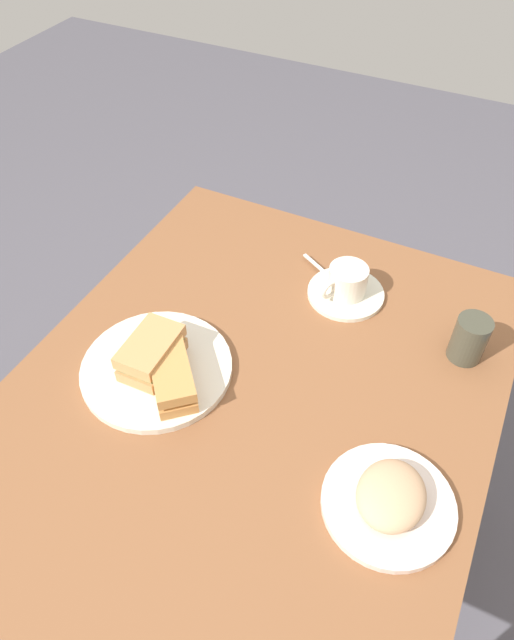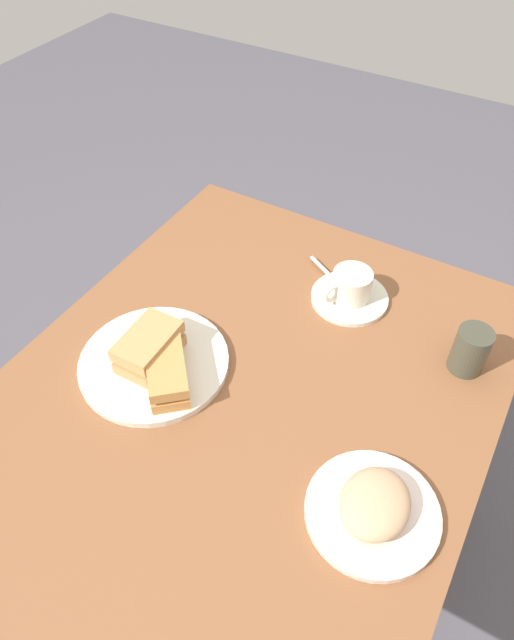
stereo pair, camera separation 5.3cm
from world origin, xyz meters
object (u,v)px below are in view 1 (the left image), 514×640
Objects in this scene: dining_table at (250,433)px; side_plate at (388,504)px; coffee_saucer at (346,293)px; sandwich_front at (151,353)px; coffee_cup at (347,280)px; drinking_glass at (469,339)px; sandwich_plate at (157,368)px; sandwich_back at (171,374)px; spoon at (323,271)px.

dining_table is 0.33m from side_plate.
coffee_saucer is 0.47m from side_plate.
sandwich_front reaches higher than coffee_cup.
dining_table is 10.33× the size of coffee_cup.
drinking_glass reaches higher than side_plate.
coffee_saucer is at bearing -152.02° from side_plate.
sandwich_back is (0.02, 0.05, 0.03)m from sandwich_plate.
spoon is at bearing -120.94° from coffee_cup.
drinking_glass is at bearing 77.59° from coffee_saucer.
spoon is (-0.40, 0.13, -0.03)m from sandwich_back.
dining_table is 6.65× the size of coffee_saucer.
sandwich_back is 1.70× the size of spoon.
sandwich_front is at bearing -36.38° from coffee_saucer.
drinking_glass reaches higher than coffee_saucer.
sandwich_plate is at bearing -25.13° from spoon.
sandwich_front is (0.02, -0.18, 0.17)m from dining_table.
side_plate is at bearing 81.40° from sandwich_front.
sandwich_plate is at bearing -35.40° from coffee_saucer.
coffee_cup reaches higher than coffee_saucer.
sandwich_plate is 2.72× the size of coffee_cup.
side_plate reaches higher than coffee_saucer.
spoon is at bearing -119.58° from coffee_saucer.
sandwich_front reaches higher than side_plate.
coffee_saucer is at bearing 151.79° from sandwich_back.
coffee_cup is 0.26m from drinking_glass.
sandwich_back is 0.98× the size of coffee_saucer.
sandwich_plate is (0.03, -0.18, 0.13)m from dining_table.
coffee_cup is at bearing -28.17° from coffee_saucer.
drinking_glass is (-0.29, 0.50, 0.04)m from sandwich_plate.
spoon is at bearing 153.85° from sandwich_front.
coffee_saucer is 0.27m from drinking_glass.
sandwich_front is at bearing -82.72° from dining_table.
sandwich_plate is at bearing 72.69° from sandwich_front.
sandwich_back is at bearing -17.92° from spoon.
coffee_cup reaches higher than sandwich_plate.
spoon is at bearing 154.87° from sandwich_plate.
spoon reaches higher than sandwich_plate.
coffee_saucer is 0.08m from spoon.
side_plate is (0.41, 0.22, 0.00)m from coffee_saucer.
sandwich_front reaches higher than coffee_saucer.
drinking_glass reaches higher than sandwich_back.
coffee_cup reaches higher than spoon.
dining_table is at bearing 97.28° from sandwich_front.
sandwich_front is 1.39× the size of spoon.
sandwich_front reaches higher than sandwich_plate.
sandwich_plate is 1.78× the size of sandwich_back.
spoon is 0.53m from side_plate.
drinking_glass reaches higher than coffee_cup.
coffee_saucer is 0.77× the size of side_plate.
coffee_saucer is 0.04m from coffee_cup.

